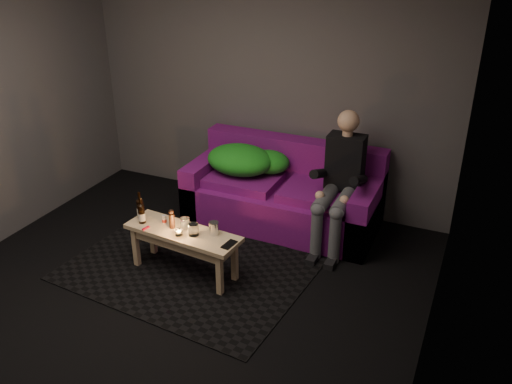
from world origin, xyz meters
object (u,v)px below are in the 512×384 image
(person, at_px, (340,179))
(sofa, at_px, (284,196))
(beer_bottle_a, at_px, (140,208))
(steel_cup, at_px, (214,228))
(beer_bottle_b, at_px, (141,213))
(coffee_table, at_px, (183,238))

(person, bearing_deg, sofa, 165.63)
(beer_bottle_a, distance_m, steel_cup, 0.73)
(person, height_order, beer_bottle_b, person)
(beer_bottle_a, bearing_deg, coffee_table, -6.40)
(person, relative_size, beer_bottle_b, 5.19)
(sofa, height_order, beer_bottle_a, sofa)
(person, distance_m, steel_cup, 1.30)
(sofa, distance_m, person, 0.73)
(person, distance_m, beer_bottle_b, 1.83)
(person, height_order, steel_cup, person)
(person, bearing_deg, beer_bottle_a, -146.10)
(steel_cup, bearing_deg, beer_bottle_a, -179.33)
(beer_bottle_b, relative_size, steel_cup, 2.16)
(coffee_table, distance_m, beer_bottle_b, 0.43)
(person, bearing_deg, beer_bottle_b, -143.23)
(coffee_table, relative_size, beer_bottle_b, 4.32)
(sofa, distance_m, beer_bottle_a, 1.51)
(beer_bottle_a, relative_size, beer_bottle_b, 1.03)
(steel_cup, bearing_deg, beer_bottle_b, -173.36)
(beer_bottle_a, height_order, beer_bottle_b, beer_bottle_a)
(beer_bottle_b, distance_m, steel_cup, 0.68)
(sofa, bearing_deg, steel_cup, -98.81)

